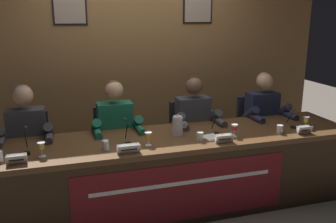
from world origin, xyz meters
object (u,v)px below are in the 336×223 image
Objects in this scene: nameplate_center_left at (129,149)px; water_pitcher_central at (178,126)px; chair_far_right at (255,135)px; document_stack_center_right at (214,137)px; chair_far_left at (31,158)px; microphone_far_left at (26,145)px; juice_glass_far_left at (41,147)px; nameplate_far_right at (304,130)px; water_cup_center_left at (106,146)px; panelist_center_right at (195,124)px; juice_glass_center_left at (148,136)px; microphone_center_right at (215,126)px; chair_center_right at (189,141)px; juice_glass_far_right at (306,120)px; nameplate_far_left at (16,159)px; chair_center_left at (115,149)px; juice_glass_center_right at (234,128)px; panelist_center_left at (117,131)px; conference_table at (172,163)px; water_cup_far_right at (280,130)px; water_cup_center_right at (200,137)px; panelist_far_right at (265,117)px; microphone_far_right at (291,120)px; nameplate_center_right at (224,138)px; microphone_center_left at (127,135)px.

water_pitcher_central is (0.55, 0.34, 0.05)m from nameplate_center_left.
document_stack_center_right is (-0.89, -0.74, 0.30)m from chair_far_right.
chair_far_left is 4.15× the size of microphone_far_left.
juice_glass_far_left is 2.46m from nameplate_far_right.
panelist_center_right reaches higher than water_cup_center_left.
microphone_center_right is at bearing 11.73° from juice_glass_center_left.
microphone_center_right reaches higher than water_cup_center_left.
juice_glass_far_right is (1.00, -0.76, 0.38)m from chair_center_right.
chair_center_left reaches higher than nameplate_far_left.
chair_center_right is (1.58, 0.78, -0.38)m from juice_glass_far_left.
panelist_center_left is at bearing 150.69° from juice_glass_center_right.
microphone_center_right reaches higher than water_pitcher_central.
chair_center_left is (0.90, 0.89, -0.34)m from nameplate_far_left.
conference_table is 0.57m from microphone_center_right.
document_stack_center_right is at bearing 4.77° from nameplate_far_left.
water_pitcher_central is at bearing 172.44° from juice_glass_far_right.
juice_glass_far_left is at bearing 178.97° from water_cup_far_right.
water_cup_center_right is (-0.36, -0.02, -0.05)m from juice_glass_center_right.
water_cup_far_right is (-0.22, -0.62, 0.06)m from panelist_far_right.
juice_glass_far_left is 2.47m from microphone_far_right.
panelist_center_left is 1.01m from microphone_center_right.
microphone_far_left is 1.00× the size of microphone_far_right.
nameplate_center_right is at bearing -79.05° from document_stack_center_right.
water_pitcher_central is (-0.98, 0.24, 0.06)m from water_cup_far_right.
chair_far_left is 4.28× the size of water_pitcher_central.
microphone_center_left is (-0.41, 0.05, 0.30)m from conference_table.
chair_center_left is 4.28× the size of water_pitcher_central.
juice_glass_center_right is 0.57× the size of microphone_center_right.
nameplate_center_right is (0.01, -0.71, 0.06)m from panelist_center_right.
panelist_center_right is (1.06, 0.58, -0.06)m from water_cup_center_left.
microphone_far_right is at bearing 87.64° from nameplate_far_right.
microphone_center_left is 1.74× the size of juice_glass_far_right.
nameplate_center_right is 0.21m from juice_glass_center_right.
microphone_far_right is at bearing 3.96° from juice_glass_center_left.
juice_glass_far_left is 2.58m from juice_glass_far_right.
water_cup_center_left is at bearing -179.45° from juice_glass_far_right.
nameplate_center_left is at bearing -133.72° from chair_center_right.
nameplate_center_left is at bearing -179.31° from nameplate_center_right.
nameplate_far_left is at bearing -104.43° from microphone_far_left.
juice_glass_far_left is 0.14× the size of chair_center_right.
juice_glass_center_right reaches higher than nameplate_far_left.
nameplate_center_left is at bearing -172.64° from juice_glass_center_right.
microphone_center_right is at bearing -7.74° from water_pitcher_central.
panelist_center_left is 9.89× the size of juice_glass_center_right.
juice_glass_center_left is 0.72× the size of nameplate_center_right.
microphone_center_left is (0.02, -0.47, 0.10)m from panelist_center_left.
panelist_center_left and panelist_far_right have the same top height.
panelist_far_right is at bearing 14.67° from nameplate_far_left.
chair_far_left is 1.92m from microphone_center_right.
panelist_center_left reaches higher than document_stack_center_right.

